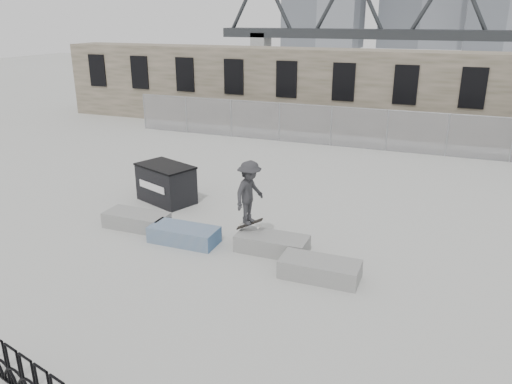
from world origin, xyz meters
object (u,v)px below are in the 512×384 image
planter_far_left (137,219)px  skateboarder (250,193)px  planter_center_right (272,243)px  bike_rack (29,380)px  planter_offset (320,268)px  planter_center_left (184,234)px  dumpster (166,183)px

planter_far_left → skateboarder: 4.04m
planter_center_right → planter_far_left: bearing=179.3°
planter_center_right → bike_rack: size_ratio=0.57×
planter_center_right → planter_offset: bearing=-30.7°
planter_center_left → skateboarder: 2.38m
planter_far_left → dumpster: 2.41m
planter_center_left → planter_offset: (4.21, -0.60, 0.00)m
skateboarder → bike_rack: bearing=-178.2°
planter_center_left → planter_offset: size_ratio=1.00×
planter_center_right → planter_offset: 1.88m
planter_offset → dumpster: size_ratio=0.85×
planter_far_left → planter_offset: size_ratio=1.00×
planter_far_left → planter_offset: bearing=-9.4°
planter_center_right → planter_offset: same height
planter_offset → planter_center_right: bearing=149.3°
dumpster → bike_rack: dumpster is taller
planter_far_left → bike_rack: 7.46m
dumpster → bike_rack: 9.80m
planter_center_left → bike_rack: (0.69, -6.57, 0.18)m
bike_rack → planter_offset: bearing=59.5°
bike_rack → dumpster: bearing=107.4°
planter_offset → bike_rack: size_ratio=0.57×
skateboarder → planter_center_left: bearing=114.5°
dumpster → planter_offset: bearing=-6.1°
planter_far_left → bike_rack: (2.61, -6.99, 0.18)m
planter_far_left → planter_center_right: size_ratio=1.00×
dumpster → skateboarder: skateboarder is taller
planter_center_left → planter_center_right: same height
dumpster → bike_rack: size_ratio=0.67×
planter_offset → dumpster: bearing=152.5°
planter_center_left → planter_offset: same height
planter_center_right → dumpster: (-4.84, 2.41, 0.42)m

